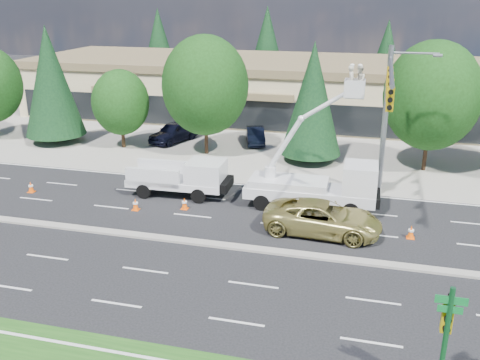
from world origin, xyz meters
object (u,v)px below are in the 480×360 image
(bucket_truck, at_px, (322,180))
(signal_mast, at_px, (388,105))
(street_sign_pole, at_px, (446,333))
(minivan, at_px, (323,218))
(utility_pickup, at_px, (184,181))

(bucket_truck, bearing_deg, signal_mast, 15.63)
(street_sign_pole, relative_size, minivan, 0.66)
(signal_mast, relative_size, utility_pickup, 1.69)
(bucket_truck, height_order, minivan, bucket_truck)
(signal_mast, relative_size, minivan, 1.69)
(bucket_truck, bearing_deg, minivan, -83.24)
(street_sign_pole, distance_m, bucket_truck, 15.40)
(street_sign_pole, relative_size, utility_pickup, 0.67)
(bucket_truck, relative_size, minivan, 1.38)
(signal_mast, distance_m, street_sign_pole, 15.99)
(utility_pickup, distance_m, bucket_truck, 8.41)
(street_sign_pole, height_order, utility_pickup, street_sign_pole)
(utility_pickup, height_order, bucket_truck, bucket_truck)
(utility_pickup, bearing_deg, street_sign_pole, -48.64)
(signal_mast, distance_m, bucket_truck, 5.45)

